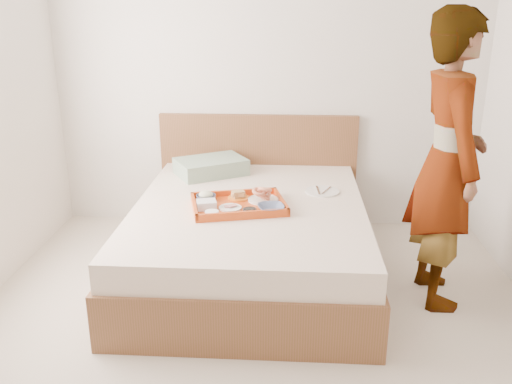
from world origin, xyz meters
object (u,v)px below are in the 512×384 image
at_px(dinner_plate, 322,191).
at_px(person, 448,162).
at_px(bed, 250,239).
at_px(tray, 238,204).

distance_m(dinner_plate, person, 0.95).
distance_m(bed, dinner_plate, 0.63).
relative_size(tray, dinner_plate, 2.46).
bearing_deg(person, bed, 76.64).
relative_size(bed, dinner_plate, 8.12).
height_order(tray, dinner_plate, tray).
bearing_deg(bed, person, -10.19).
height_order(tray, person, person).
bearing_deg(tray, person, -19.70).
relative_size(tray, person, 0.33).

